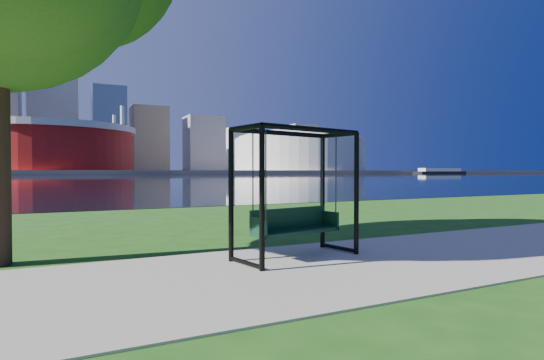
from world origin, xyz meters
TOP-DOWN VIEW (x-y plane):
  - ground at (0.00, 0.00)m, footprint 900.00×900.00m
  - path at (0.00, -0.50)m, footprint 120.00×4.00m
  - river at (0.00, 102.00)m, footprint 900.00×180.00m
  - far_bank at (0.00, 306.00)m, footprint 900.00×228.00m
  - stadium at (-10.00, 235.00)m, footprint 83.00×83.00m
  - arena at (135.00, 235.00)m, footprint 84.00×84.00m
  - skyline at (-4.27, 319.39)m, footprint 392.00×66.00m
  - swing at (0.59, 0.35)m, footprint 2.49×1.46m
  - barge at (204.59, 182.44)m, footprint 34.02×12.69m

SIDE VIEW (x-z plane):
  - ground at x=0.00m, z-range 0.00..0.00m
  - river at x=0.00m, z-range 0.00..0.02m
  - path at x=0.00m, z-range 0.00..0.03m
  - far_bank at x=0.00m, z-range 0.00..2.00m
  - swing at x=0.59m, z-range -0.04..2.36m
  - barge at x=204.59m, z-range -0.16..3.16m
  - stadium at x=-10.00m, z-range -1.77..30.23m
  - arena at x=135.00m, z-range 2.59..29.15m
  - skyline at x=-4.27m, z-range -12.36..84.14m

